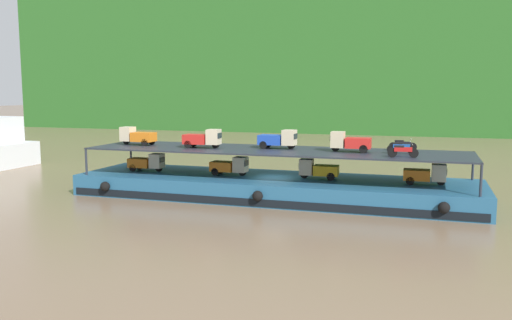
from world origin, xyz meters
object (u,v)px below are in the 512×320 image
Objects in this scene: mini_truck_upper_mid at (203,139)px; motorcycle_upper_port at (403,151)px; cargo_barge at (274,188)px; motorcycle_upper_centre at (401,148)px; mini_truck_upper_bow at (350,142)px; motorcycle_upper_stbd at (402,145)px; mini_truck_lower_fore at (426,174)px; mini_truck_lower_stern at (147,162)px; mini_truck_upper_fore at (278,139)px; mini_truck_lower_mid at (318,169)px; mini_truck_lower_aft at (230,166)px; mini_truck_upper_stern at (137,136)px.

motorcycle_upper_port is at bearing -5.94° from mini_truck_upper_mid.
cargo_barge is 15.14× the size of motorcycle_upper_centre.
mini_truck_upper_mid is at bearing -176.33° from mini_truck_upper_bow.
cargo_barge is at bearing -167.52° from motorcycle_upper_stbd.
mini_truck_lower_fore is at bearing -0.45° from mini_truck_upper_bow.
mini_truck_lower_stern is 10.50m from mini_truck_upper_fore.
mini_truck_upper_fore is (10.27, 0.86, 2.00)m from mini_truck_lower_stern.
motorcycle_upper_stbd is (5.60, 1.65, 1.74)m from mini_truck_lower_mid.
motorcycle_upper_port is at bearing -8.73° from mini_truck_lower_aft.
mini_truck_upper_fore is 8.75m from motorcycle_upper_stbd.
cargo_barge is at bearing -174.65° from mini_truck_lower_mid.
mini_truck_lower_mid is 1.01× the size of mini_truck_upper_bow.
cargo_barge is at bearing 168.03° from motorcycle_upper_port.
motorcycle_upper_centre is 1.00× the size of motorcycle_upper_stbd.
mini_truck_upper_mid is (-1.96, -0.41, 2.00)m from mini_truck_lower_aft.
mini_truck_lower_mid is 7.22m from mini_truck_lower_fore.
motorcycle_upper_stbd is (-0.01, 1.92, 0.00)m from motorcycle_upper_centre.
mini_truck_upper_bow reaches higher than mini_truck_lower_fore.
mini_truck_upper_stern is 5.77m from mini_truck_upper_mid.
mini_truck_upper_fore is 5.28m from mini_truck_upper_bow.
mini_truck_upper_stern is 19.84m from motorcycle_upper_centre.
mini_truck_upper_mid is at bearing -167.51° from mini_truck_upper_fore.
motorcycle_upper_stbd is at bearing 6.09° from mini_truck_lower_stern.
motorcycle_upper_centre is at bearing 1.79° from mini_truck_upper_mid.
mini_truck_lower_aft is at bearing -179.00° from mini_truck_lower_fore.
mini_truck_upper_bow is at bearing -0.77° from mini_truck_lower_mid.
mini_truck_upper_fore reaches higher than mini_truck_lower_aft.
mini_truck_upper_fore is 1.46× the size of motorcycle_upper_port.
cargo_barge is 10.37× the size of mini_truck_upper_fore.
mini_truck_upper_stern reaches higher than motorcycle_upper_port.
mini_truck_upper_bow is (2.19, -0.03, 2.00)m from mini_truck_lower_mid.
motorcycle_upper_stbd is at bearing 7.63° from mini_truck_upper_fore.
mini_truck_lower_stern is at bearing -179.57° from cargo_barge.
cargo_barge is 6.38m from mini_truck_upper_bow.
mini_truck_lower_mid is 14.38m from mini_truck_upper_stern.
mini_truck_lower_mid is at bearing 179.23° from mini_truck_upper_bow.
mini_truck_lower_fore is 1.45× the size of motorcycle_upper_centre.
mini_truck_lower_fore is 3.10m from motorcycle_upper_port.
motorcycle_upper_stbd is at bearing 5.38° from mini_truck_upper_stern.
mini_truck_lower_aft is at bearing 0.55° from mini_truck_lower_stern.
motorcycle_upper_stbd is (14.08, 2.36, -0.26)m from mini_truck_upper_mid.
mini_truck_lower_aft is 8.95m from mini_truck_upper_bow.
motorcycle_upper_stbd is at bearing 9.16° from mini_truck_lower_aft.
mini_truck_upper_stern reaches higher than cargo_barge.
mini_truck_upper_mid is 1.47× the size of motorcycle_upper_stbd.
mini_truck_upper_mid reaches higher than motorcycle_upper_port.
mini_truck_upper_fore is at bearing -172.37° from motorcycle_upper_stbd.
mini_truck_upper_stern is at bearing 175.10° from mini_truck_upper_mid.
motorcycle_upper_port reaches higher than mini_truck_lower_stern.
mini_truck_lower_mid is at bearing -8.96° from mini_truck_upper_fore.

